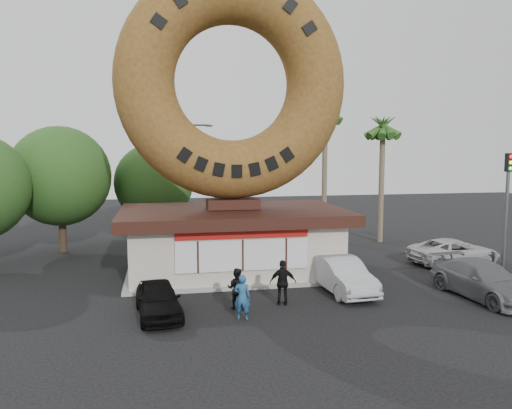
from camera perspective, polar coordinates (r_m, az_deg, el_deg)
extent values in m
plane|color=black|center=(20.06, -0.15, -11.92)|extent=(90.00, 90.00, 0.00)
cube|color=#B8AE9D|center=(25.42, -2.65, -4.49)|extent=(10.00, 6.00, 3.00)
cube|color=#999993|center=(25.73, -2.63, -7.61)|extent=(10.60, 6.60, 0.15)
cube|color=#3F3F3F|center=(25.18, -2.67, -1.02)|extent=(10.00, 6.00, 0.10)
cube|color=black|center=(25.18, -2.67, -1.14)|extent=(11.20, 7.20, 0.55)
cube|color=silver|center=(22.46, -1.54, -5.82)|extent=(6.00, 0.12, 1.40)
cube|color=#AC130E|center=(22.25, -1.54, -3.32)|extent=(6.00, 0.10, 0.45)
cube|color=black|center=(25.12, -2.67, 0.11)|extent=(2.60, 1.40, 0.50)
torus|color=brown|center=(25.16, -2.75, 13.68)|extent=(11.38, 2.90, 11.38)
cylinder|color=#473321|center=(32.61, -21.25, -2.22)|extent=(0.44, 0.44, 3.30)
sphere|color=#274E1C|center=(32.32, -21.47, 3.04)|extent=(6.00, 6.00, 6.00)
cylinder|color=#473321|center=(34.07, -11.49, -1.93)|extent=(0.44, 0.44, 2.86)
sphere|color=#274E1C|center=(33.80, -11.59, 2.44)|extent=(5.20, 5.20, 5.20)
cylinder|color=#726651|center=(34.56, 7.83, 3.38)|extent=(0.36, 0.36, 9.00)
cylinder|color=#726651|center=(34.50, 14.14, 2.40)|extent=(0.36, 0.36, 8.00)
cylinder|color=#59595E|center=(34.82, -8.27, 2.57)|extent=(0.18, 0.18, 8.00)
cylinder|color=#59595E|center=(34.83, -6.88, 9.01)|extent=(1.80, 0.12, 0.12)
cube|color=#59595E|center=(34.90, -5.39, 8.94)|extent=(0.45, 0.20, 0.12)
cylinder|color=#59595E|center=(28.87, 26.67, -0.85)|extent=(0.18, 0.18, 6.00)
cube|color=black|center=(28.69, 26.93, 4.31)|extent=(0.30, 0.28, 0.95)
sphere|color=red|center=(28.56, 27.14, 4.90)|extent=(0.18, 0.18, 0.18)
sphere|color=yellow|center=(28.57, 27.11, 4.30)|extent=(0.18, 0.18, 0.18)
sphere|color=green|center=(28.58, 27.08, 3.70)|extent=(0.18, 0.18, 0.18)
imported|color=navy|center=(18.74, -1.58, -10.54)|extent=(0.72, 0.59, 1.70)
imported|color=black|center=(19.96, -2.23, -9.57)|extent=(0.98, 0.90, 1.64)
imported|color=black|center=(20.41, 3.10, -8.91)|extent=(1.15, 0.65, 1.84)
imported|color=black|center=(19.51, -11.11, -10.57)|extent=(1.97, 4.00, 1.31)
imported|color=#ABACB0|center=(22.56, 9.80, -7.94)|extent=(1.91, 4.67, 1.51)
imported|color=slate|center=(23.43, 24.57, -7.88)|extent=(2.71, 5.44, 1.52)
imported|color=#BABABA|center=(29.46, 21.68, -5.02)|extent=(5.26, 2.88, 1.40)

